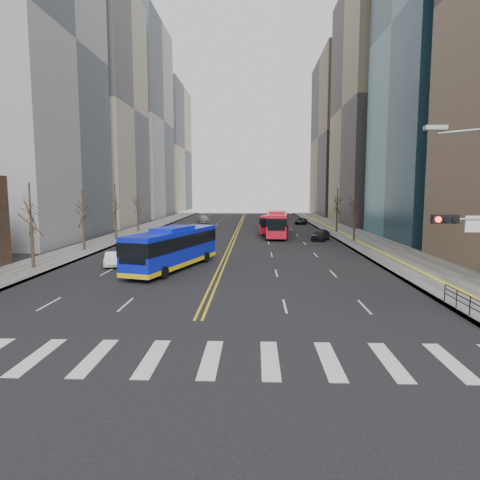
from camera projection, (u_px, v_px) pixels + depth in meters
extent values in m
plane|color=black|center=(182.00, 359.00, 17.16)|extent=(220.00, 220.00, 0.00)
cube|color=slate|center=(356.00, 237.00, 61.22)|extent=(7.00, 130.00, 0.15)
cube|color=slate|center=(122.00, 236.00, 62.39)|extent=(5.00, 130.00, 0.15)
cube|color=silver|center=(37.00, 356.00, 17.36)|extent=(0.70, 4.00, 0.01)
cube|color=silver|center=(94.00, 357.00, 17.28)|extent=(0.70, 4.00, 0.01)
cube|color=silver|center=(152.00, 358.00, 17.20)|extent=(0.70, 4.00, 0.01)
cube|color=silver|center=(211.00, 359.00, 17.12)|extent=(0.70, 4.00, 0.01)
cube|color=silver|center=(270.00, 360.00, 17.04)|extent=(0.70, 4.00, 0.01)
cube|color=silver|center=(329.00, 360.00, 16.95)|extent=(0.70, 4.00, 0.01)
cube|color=silver|center=(390.00, 361.00, 16.87)|extent=(0.70, 4.00, 0.01)
cube|color=silver|center=(450.00, 362.00, 16.79)|extent=(0.70, 4.00, 0.01)
cube|color=gold|center=(236.00, 231.00, 71.76)|extent=(0.15, 100.00, 0.01)
cube|color=gold|center=(239.00, 231.00, 71.75)|extent=(0.15, 100.00, 0.01)
cube|color=#A59785|center=(77.00, 109.00, 81.20)|extent=(22.00, 22.00, 44.00)
cube|color=#939396|center=(125.00, 121.00, 107.73)|extent=(20.00, 26.00, 48.00)
cube|color=#356978|center=(468.00, 21.00, 56.42)|extent=(20.00, 22.00, 58.00)
cube|color=gray|center=(393.00, 107.00, 83.95)|extent=(20.00, 26.00, 46.00)
cube|color=#A59785|center=(158.00, 150.00, 139.93)|extent=(18.00, 30.00, 40.00)
cube|color=brown|center=(351.00, 137.00, 115.98)|extent=(18.00, 30.00, 42.00)
cube|color=black|center=(445.00, 219.00, 18.13)|extent=(1.10, 0.28, 0.38)
cylinder|color=#FF190C|center=(438.00, 219.00, 17.98)|extent=(0.24, 0.08, 0.24)
cylinder|color=black|center=(447.00, 219.00, 17.97)|extent=(0.24, 0.08, 0.24)
cylinder|color=black|center=(455.00, 219.00, 17.96)|extent=(0.24, 0.08, 0.24)
cube|color=silver|center=(476.00, 224.00, 18.11)|extent=(0.90, 0.06, 0.70)
cube|color=#999993|center=(435.00, 128.00, 17.71)|extent=(0.90, 0.35, 0.18)
cube|color=black|center=(470.00, 297.00, 22.49)|extent=(0.04, 6.00, 0.04)
cylinder|color=black|center=(470.00, 306.00, 22.55)|extent=(0.06, 0.06, 1.00)
cylinder|color=black|center=(457.00, 299.00, 24.04)|extent=(0.06, 0.06, 1.00)
cylinder|color=black|center=(445.00, 292.00, 25.53)|extent=(0.06, 0.06, 1.00)
cylinder|color=#2D231C|center=(32.00, 247.00, 36.34)|extent=(0.28, 0.28, 3.90)
cylinder|color=#2D231C|center=(84.00, 235.00, 47.28)|extent=(0.28, 0.28, 3.60)
cylinder|color=#2D231C|center=(116.00, 225.00, 58.18)|extent=(0.28, 0.28, 4.00)
cylinder|color=#2D231C|center=(138.00, 220.00, 69.11)|extent=(0.28, 0.28, 3.80)
cylinder|color=#2D231C|center=(354.00, 228.00, 56.11)|extent=(0.28, 0.28, 3.50)
cylinder|color=#2D231C|center=(337.00, 221.00, 68.01)|extent=(0.28, 0.28, 3.75)
cube|color=#0D1BD1|center=(173.00, 248.00, 36.52)|extent=(6.15, 12.73, 2.99)
cube|color=black|center=(173.00, 241.00, 36.45)|extent=(6.21, 12.76, 1.07)
cube|color=#0D1BD1|center=(173.00, 229.00, 36.33)|extent=(3.27, 4.80, 0.40)
cube|color=yellow|center=(174.00, 263.00, 36.67)|extent=(6.21, 12.76, 0.35)
cylinder|color=black|center=(135.00, 270.00, 33.33)|extent=(0.58, 1.04, 1.00)
cylinder|color=black|center=(164.00, 273.00, 32.49)|extent=(0.58, 1.04, 1.00)
cylinder|color=black|center=(181.00, 256.00, 40.86)|extent=(0.58, 1.04, 1.00)
cylinder|color=black|center=(206.00, 257.00, 40.01)|extent=(0.58, 1.04, 1.00)
cube|color=red|center=(277.00, 224.00, 61.66)|extent=(3.46, 11.99, 3.10)
cube|color=black|center=(277.00, 220.00, 61.59)|extent=(3.52, 12.02, 1.10)
cube|color=red|center=(277.00, 213.00, 61.47)|extent=(2.42, 4.28, 0.40)
cylinder|color=black|center=(267.00, 236.00, 58.20)|extent=(0.36, 1.02, 1.00)
cylinder|color=black|center=(286.00, 236.00, 57.94)|extent=(0.36, 1.02, 1.00)
cylinder|color=black|center=(268.00, 231.00, 65.70)|extent=(0.36, 1.02, 1.00)
cylinder|color=black|center=(286.00, 231.00, 65.43)|extent=(0.36, 1.02, 1.00)
cube|color=red|center=(275.00, 223.00, 66.88)|extent=(4.96, 10.45, 2.62)
cube|color=black|center=(275.00, 219.00, 66.82)|extent=(5.02, 10.49, 0.95)
cube|color=red|center=(275.00, 214.00, 66.72)|extent=(2.74, 3.94, 0.40)
cylinder|color=black|center=(263.00, 232.00, 64.27)|extent=(0.56, 1.04, 1.00)
cylinder|color=black|center=(278.00, 232.00, 63.58)|extent=(0.56, 1.04, 1.00)
cylinder|color=black|center=(273.00, 228.00, 70.46)|extent=(0.56, 1.04, 1.00)
cylinder|color=black|center=(286.00, 229.00, 69.76)|extent=(0.56, 1.04, 1.00)
imported|color=silver|center=(113.00, 259.00, 38.16)|extent=(2.20, 3.99, 1.25)
imported|color=black|center=(321.00, 235.00, 57.72)|extent=(3.41, 4.89, 1.54)
imported|color=gray|center=(204.00, 219.00, 89.89)|extent=(3.08, 5.44, 1.49)
imported|color=black|center=(301.00, 221.00, 85.42)|extent=(3.05, 4.74, 1.22)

